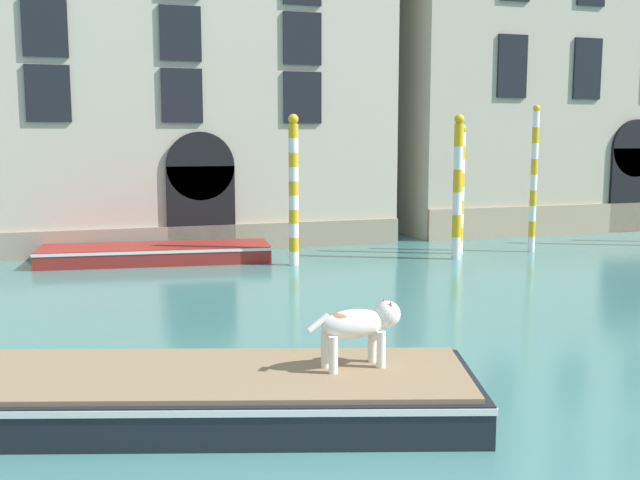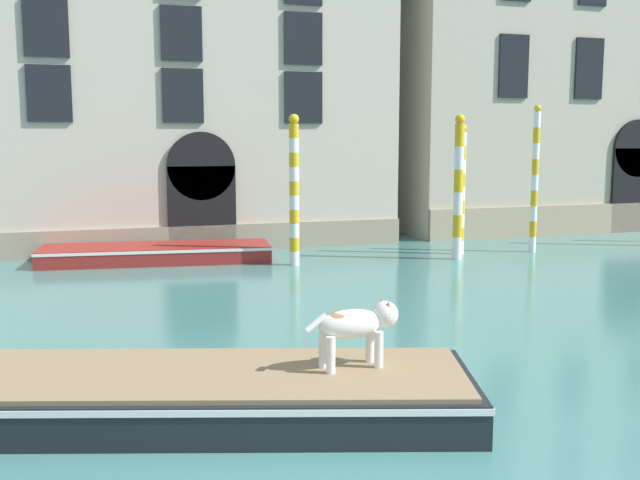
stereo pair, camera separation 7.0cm
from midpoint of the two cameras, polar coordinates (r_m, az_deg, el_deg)
name	(u,v)px [view 2 (the right image)]	position (r m, az deg, el deg)	size (l,w,h in m)	color
palazzo_left	(170,54)	(26.24, -11.31, 13.74)	(14.13, 6.13, 12.60)	#BCB29E
boat_foreground	(180,392)	(9.87, -10.45, -11.36)	(7.85, 4.42, 0.59)	black
dog_on_deck	(358,324)	(9.70, 3.09, -6.43)	(1.30, 0.43, 0.86)	silver
boat_moored_near_palazzo	(157,253)	(21.81, -12.25, -0.98)	(6.61, 2.68, 0.47)	maroon
mooring_pole_0	(461,189)	(22.96, 10.79, 3.83)	(0.25, 0.25, 3.91)	white
mooring_pole_1	(535,179)	(23.85, 16.13, 4.51)	(0.22, 0.22, 4.50)	white
mooring_pole_3	(294,190)	(20.56, -1.88, 3.85)	(0.28, 0.28, 4.15)	white
mooring_pole_4	(458,187)	(21.91, 10.59, 4.00)	(0.28, 0.28, 4.17)	white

